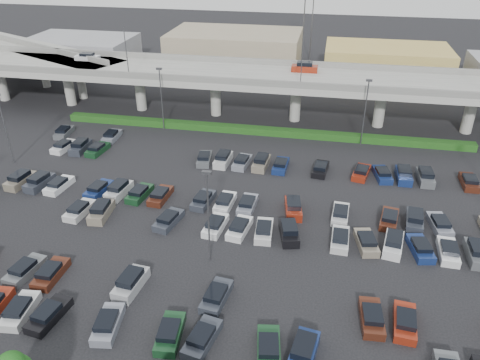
# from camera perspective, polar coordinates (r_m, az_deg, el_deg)

# --- Properties ---
(ground) EXTENTS (280.00, 280.00, 0.00)m
(ground) POSITION_cam_1_polar(r_m,az_deg,el_deg) (54.89, -1.61, -4.58)
(ground) COLOR black
(overpass) EXTENTS (150.00, 13.00, 15.80)m
(overpass) POSITION_cam_1_polar(r_m,az_deg,el_deg) (80.73, 3.19, 12.15)
(overpass) COLOR gray
(overpass) RESTS_ON ground
(on_ramp) EXTENTS (50.93, 30.13, 8.80)m
(on_ramp) POSITION_cam_1_polar(r_m,az_deg,el_deg) (110.05, -24.64, 14.18)
(on_ramp) COLOR gray
(on_ramp) RESTS_ON ground
(hedge) EXTENTS (66.00, 1.60, 1.10)m
(hedge) POSITION_cam_1_polar(r_m,az_deg,el_deg) (76.37, 2.43, 6.03)
(hedge) COLOR #124013
(hedge) RESTS_ON ground
(parked_cars) EXTENTS (63.10, 41.62, 1.67)m
(parked_cars) POSITION_cam_1_polar(r_m,az_deg,el_deg) (52.25, -2.27, -5.71)
(parked_cars) COLOR silver
(parked_cars) RESTS_ON ground
(light_poles) EXTENTS (66.90, 48.38, 10.30)m
(light_poles) POSITION_cam_1_polar(r_m,az_deg,el_deg) (54.37, -5.50, 2.54)
(light_poles) COLOR #434448
(light_poles) RESTS_ON ground
(distant_buildings) EXTENTS (138.00, 24.00, 9.00)m
(distant_buildings) POSITION_cam_1_polar(r_m,az_deg,el_deg) (109.67, 12.16, 14.37)
(distant_buildings) COLOR gray
(distant_buildings) RESTS_ON ground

